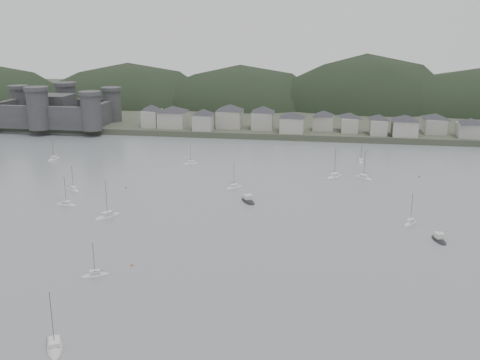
# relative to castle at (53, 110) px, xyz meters

# --- Properties ---
(ground) EXTENTS (900.00, 900.00, 0.00)m
(ground) POSITION_rel_castle_xyz_m (120.00, -179.80, -10.96)
(ground) COLOR slate
(ground) RESTS_ON ground
(far_shore_land) EXTENTS (900.00, 250.00, 3.00)m
(far_shore_land) POSITION_rel_castle_xyz_m (120.00, 115.20, -9.46)
(far_shore_land) COLOR #383D2D
(far_shore_land) RESTS_ON ground
(forested_ridge) EXTENTS (851.55, 103.94, 102.57)m
(forested_ridge) POSITION_rel_castle_xyz_m (124.83, 89.60, -22.25)
(forested_ridge) COLOR black
(forested_ridge) RESTS_ON ground
(castle) EXTENTS (66.00, 43.00, 20.00)m
(castle) POSITION_rel_castle_xyz_m (0.00, 0.00, 0.00)
(castle) COLOR #363639
(castle) RESTS_ON far_shore_land
(waterfront_town) EXTENTS (451.48, 28.46, 12.92)m
(waterfront_town) POSITION_rel_castle_xyz_m (170.59, 3.54, -2.30)
(waterfront_town) COLOR #A29E94
(waterfront_town) RESTS_ON far_shore_land
(moored_fleet) EXTENTS (239.77, 157.73, 13.10)m
(moored_fleet) POSITION_rel_castle_xyz_m (95.59, -122.72, -10.79)
(moored_fleet) COLOR beige
(moored_fleet) RESTS_ON ground
(motor_launch_near) EXTENTS (4.39, 7.59, 3.73)m
(motor_launch_near) POSITION_rel_castle_xyz_m (178.75, -134.02, -10.67)
(motor_launch_near) COLOR black
(motor_launch_near) RESTS_ON ground
(motor_launch_far) EXTENTS (6.98, 8.85, 4.02)m
(motor_launch_far) POSITION_rel_castle_xyz_m (123.31, -108.98, -10.68)
(motor_launch_far) COLOR black
(motor_launch_far) RESTS_ON ground
(mooring_buoys) EXTENTS (158.46, 94.52, 0.70)m
(mooring_buoys) POSITION_rel_castle_xyz_m (89.23, -110.97, -10.81)
(mooring_buoys) COLOR #C86642
(mooring_buoys) RESTS_ON ground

